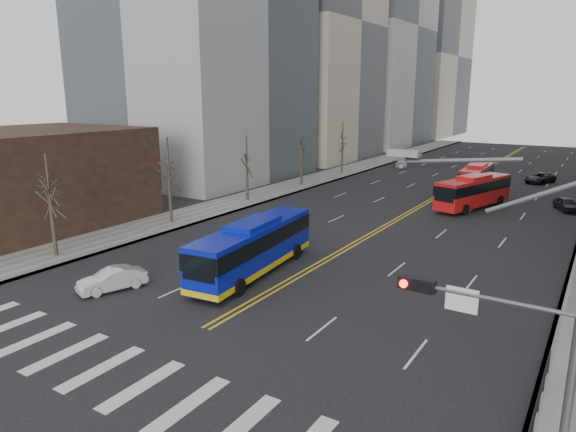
# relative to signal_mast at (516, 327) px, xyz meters

# --- Properties ---
(ground) EXTENTS (220.00, 220.00, 0.00)m
(ground) POSITION_rel_signal_mast_xyz_m (-13.77, -2.00, -4.86)
(ground) COLOR black
(sidewalk_left) EXTENTS (5.00, 130.00, 0.15)m
(sidewalk_left) POSITION_rel_signal_mast_xyz_m (-30.27, 43.00, -4.78)
(sidewalk_left) COLOR slate
(sidewalk_left) RESTS_ON ground
(crosswalk) EXTENTS (26.70, 4.00, 0.01)m
(crosswalk) POSITION_rel_signal_mast_xyz_m (-13.77, -2.00, -4.85)
(crosswalk) COLOR silver
(crosswalk) RESTS_ON ground
(centerline) EXTENTS (0.55, 100.00, 0.01)m
(centerline) POSITION_rel_signal_mast_xyz_m (-13.77, 53.00, -4.85)
(centerline) COLOR gold
(centerline) RESTS_ON ground
(storefront) EXTENTS (14.00, 18.00, 8.00)m
(storefront) POSITION_rel_signal_mast_xyz_m (-39.77, 9.97, -0.85)
(storefront) COLOR black
(storefront) RESTS_ON ground
(signal_mast) EXTENTS (5.37, 0.37, 9.39)m
(signal_mast) POSITION_rel_signal_mast_xyz_m (0.00, 0.00, 0.00)
(signal_mast) COLOR slate
(signal_mast) RESTS_ON ground
(pedestrian_railing) EXTENTS (0.06, 6.06, 1.02)m
(pedestrian_railing) POSITION_rel_signal_mast_xyz_m (0.53, 4.00, -4.03)
(pedestrian_railing) COLOR black
(pedestrian_railing) RESTS_ON sidewalk_right
(street_trees) EXTENTS (35.20, 47.20, 7.60)m
(street_trees) POSITION_rel_signal_mast_xyz_m (-20.94, 32.55, 0.02)
(street_trees) COLOR #2D241C
(street_trees) RESTS_ON ground
(blue_bus) EXTENTS (3.55, 11.61, 3.34)m
(blue_bus) POSITION_rel_signal_mast_xyz_m (-16.45, 10.66, -3.10)
(blue_bus) COLOR #0B17A5
(blue_bus) RESTS_ON ground
(red_bus_near) EXTENTS (5.23, 10.38, 3.24)m
(red_bus_near) POSITION_rel_signal_mast_xyz_m (-9.23, 37.10, -3.05)
(red_bus_near) COLOR red
(red_bus_near) RESTS_ON ground
(red_bus_far) EXTENTS (2.74, 9.78, 3.12)m
(red_bus_far) POSITION_rel_signal_mast_xyz_m (-11.00, 46.56, -3.11)
(red_bus_far) COLOR red
(red_bus_far) RESTS_ON ground
(car_white) EXTENTS (2.55, 4.05, 1.26)m
(car_white) POSITION_rel_signal_mast_xyz_m (-21.55, 4.00, -4.23)
(car_white) COLOR silver
(car_white) RESTS_ON ground
(car_dark_mid) EXTENTS (2.87, 3.97, 1.26)m
(car_dark_mid) POSITION_rel_signal_mast_xyz_m (-1.35, 40.68, -4.23)
(car_dark_mid) COLOR black
(car_dark_mid) RESTS_ON ground
(car_silver) EXTENTS (2.93, 4.40, 1.18)m
(car_silver) POSITION_rel_signal_mast_xyz_m (-24.95, 60.44, -4.27)
(car_silver) COLOR #AEAFB4
(car_silver) RESTS_ON ground
(car_dark_far) EXTENTS (3.62, 5.01, 1.27)m
(car_dark_far) POSITION_rel_signal_mast_xyz_m (-5.42, 56.35, -4.22)
(car_dark_far) COLOR black
(car_dark_far) RESTS_ON ground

